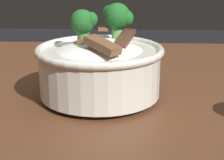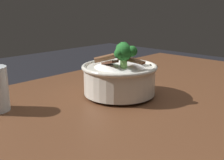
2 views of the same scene
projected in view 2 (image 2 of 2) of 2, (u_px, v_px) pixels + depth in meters
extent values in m
cube|color=#56331E|center=(159.00, 99.00, 0.87)|extent=(1.19, 0.79, 0.06)
cube|color=#56331E|center=(161.00, 132.00, 1.54)|extent=(0.09, 0.09, 0.73)
cylinder|color=silver|center=(119.00, 94.00, 0.81)|extent=(0.10, 0.10, 0.01)
cylinder|color=silver|center=(119.00, 80.00, 0.80)|extent=(0.21, 0.21, 0.08)
torus|color=silver|center=(119.00, 67.00, 0.79)|extent=(0.22, 0.22, 0.01)
ellipsoid|color=white|center=(119.00, 73.00, 0.80)|extent=(0.17, 0.17, 0.07)
cube|color=brown|center=(104.00, 58.00, 0.81)|extent=(0.06, 0.06, 0.02)
cube|color=#4C2B1E|center=(110.00, 62.00, 0.75)|extent=(0.04, 0.07, 0.02)
cube|color=brown|center=(126.00, 59.00, 0.80)|extent=(0.03, 0.05, 0.01)
cube|color=brown|center=(134.00, 61.00, 0.75)|extent=(0.02, 0.06, 0.01)
cylinder|color=#5B9947|center=(123.00, 58.00, 0.81)|extent=(0.02, 0.02, 0.03)
sphere|color=#1E6023|center=(123.00, 49.00, 0.80)|extent=(0.04, 0.04, 0.04)
sphere|color=#1E6023|center=(120.00, 48.00, 0.79)|extent=(0.02, 0.02, 0.02)
sphere|color=#1E6023|center=(128.00, 49.00, 0.80)|extent=(0.02, 0.02, 0.02)
cylinder|color=#6BA84C|center=(124.00, 63.00, 0.74)|extent=(0.02, 0.02, 0.03)
sphere|color=#1E6023|center=(124.00, 52.00, 0.73)|extent=(0.05, 0.05, 0.05)
sphere|color=#1E6023|center=(119.00, 54.00, 0.72)|extent=(0.03, 0.03, 0.03)
sphere|color=#1E6023|center=(131.00, 51.00, 0.73)|extent=(0.03, 0.03, 0.03)
cylinder|color=tan|center=(150.00, 70.00, 1.12)|extent=(0.19, 0.10, 0.01)
cylinder|color=tan|center=(153.00, 70.00, 1.11)|extent=(0.19, 0.10, 0.01)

